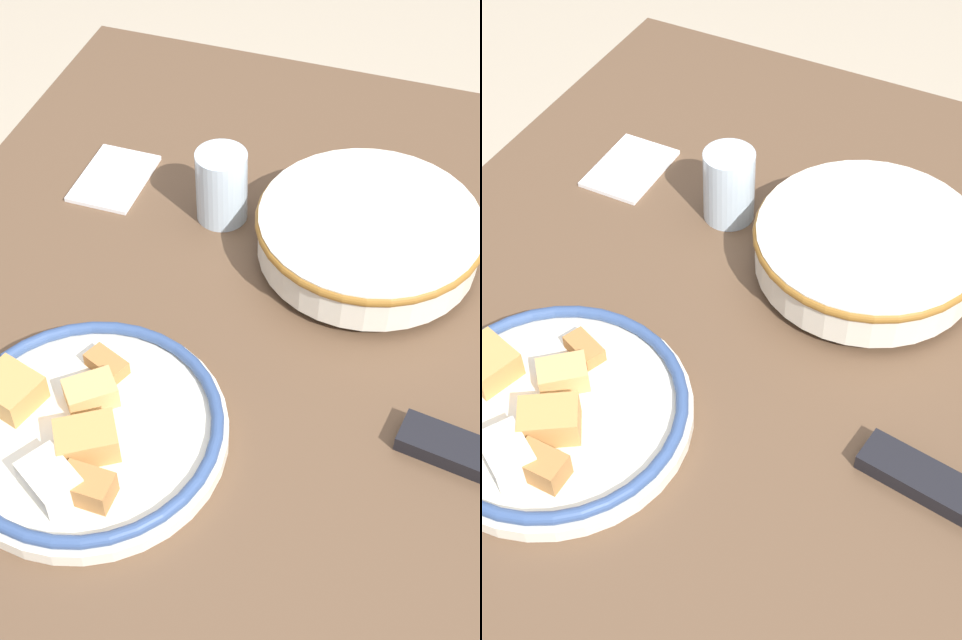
{
  "view_description": "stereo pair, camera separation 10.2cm",
  "coord_description": "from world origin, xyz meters",
  "views": [
    {
      "loc": [
        0.7,
        0.18,
        1.55
      ],
      "look_at": [
        0.05,
        -0.04,
        0.8
      ],
      "focal_mm": 50.0,
      "sensor_mm": 36.0,
      "label": 1
    },
    {
      "loc": [
        0.66,
        0.27,
        1.55
      ],
      "look_at": [
        0.05,
        -0.04,
        0.8
      ],
      "focal_mm": 50.0,
      "sensor_mm": 36.0,
      "label": 2
    }
  ],
  "objects": [
    {
      "name": "noodle_bowl",
      "position": [
        -0.13,
        0.07,
        0.8
      ],
      "size": [
        0.29,
        0.29,
        0.07
      ],
      "color": "silver",
      "rests_on": "dining_table"
    },
    {
      "name": "folded_napkin",
      "position": [
        -0.18,
        -0.3,
        0.77
      ],
      "size": [
        0.13,
        0.09,
        0.01
      ],
      "color": "white",
      "rests_on": "dining_table"
    },
    {
      "name": "tv_remote",
      "position": [
        0.13,
        0.26,
        0.77
      ],
      "size": [
        0.07,
        0.18,
        0.02
      ],
      "rotation": [
        0.0,
        0.0,
        6.14
      ],
      "color": "black",
      "rests_on": "dining_table"
    },
    {
      "name": "drinking_glass",
      "position": [
        -0.15,
        -0.13,
        0.81
      ],
      "size": [
        0.07,
        0.07,
        0.1
      ],
      "color": "silver",
      "rests_on": "dining_table"
    },
    {
      "name": "ground_plane",
      "position": [
        0.0,
        0.0,
        0.0
      ],
      "size": [
        8.0,
        8.0,
        0.0
      ],
      "primitive_type": "plane",
      "color": "#B7A88E"
    },
    {
      "name": "food_plate",
      "position": [
        0.24,
        -0.15,
        0.78
      ],
      "size": [
        0.3,
        0.3,
        0.05
      ],
      "color": "silver",
      "rests_on": "dining_table"
    },
    {
      "name": "dining_table",
      "position": [
        0.0,
        0.0,
        0.67
      ],
      "size": [
        1.11,
        0.98,
        0.76
      ],
      "color": "brown",
      "rests_on": "ground_plane"
    }
  ]
}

